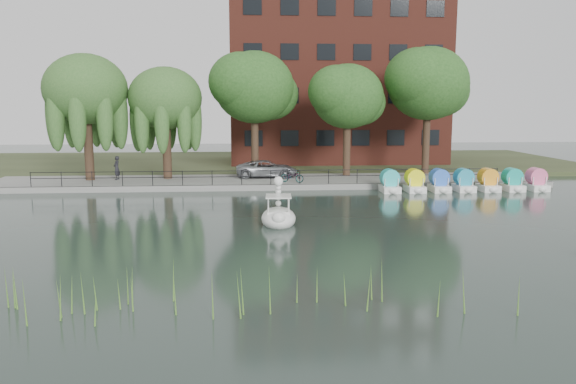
{
  "coord_description": "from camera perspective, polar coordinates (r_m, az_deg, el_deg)",
  "views": [
    {
      "loc": [
        -1.64,
        -24.88,
        5.83
      ],
      "look_at": [
        0.5,
        4.0,
        1.3
      ],
      "focal_mm": 35.0,
      "sensor_mm": 36.0,
      "label": 1
    }
  ],
  "objects": [
    {
      "name": "willow_left",
      "position": [
        42.92,
        -19.88,
        9.76
      ],
      "size": [
        5.88,
        5.88,
        9.01
      ],
      "color": "#473323",
      "rests_on": "promenade"
    },
    {
      "name": "land_strip",
      "position": [
        55.19,
        -2.51,
        3.01
      ],
      "size": [
        60.0,
        22.0,
        0.36
      ],
      "primitive_type": "cube",
      "color": "#47512D",
      "rests_on": "ground_plane"
    },
    {
      "name": "ground_plane",
      "position": [
        25.6,
        -0.46,
        -4.27
      ],
      "size": [
        120.0,
        120.0,
        0.0
      ],
      "primitive_type": "plane",
      "color": "#2F3E39"
    },
    {
      "name": "bicycle",
      "position": [
        39.44,
        0.41,
        1.71
      ],
      "size": [
        1.27,
        1.81,
        1.0
      ],
      "primitive_type": "imported",
      "rotation": [
        0.0,
        0.0,
        1.14
      ],
      "color": "gray",
      "rests_on": "promenade"
    },
    {
      "name": "pedal_boat_row",
      "position": [
        39.84,
        17.42,
        0.95
      ],
      "size": [
        11.35,
        1.7,
        1.4
      ],
      "color": "white",
      "rests_on": "ground_plane"
    },
    {
      "name": "broadleaf_right",
      "position": [
        43.06,
        6.07,
        9.58
      ],
      "size": [
        5.4,
        5.4,
        8.32
      ],
      "color": "#473323",
      "rests_on": "promenade"
    },
    {
      "name": "kerb",
      "position": [
        38.38,
        -1.74,
        0.45
      ],
      "size": [
        40.0,
        0.25,
        0.4
      ],
      "primitive_type": "cube",
      "color": "gray",
      "rests_on": "ground_plane"
    },
    {
      "name": "pedestrian",
      "position": [
        42.63,
        -17.01,
        2.52
      ],
      "size": [
        0.62,
        0.8,
        1.98
      ],
      "primitive_type": "imported",
      "rotation": [
        0.0,
        0.0,
        4.5
      ],
      "color": "black",
      "rests_on": "promenade"
    },
    {
      "name": "swan_boat",
      "position": [
        27.54,
        -0.97,
        -2.28
      ],
      "size": [
        1.81,
        2.82,
        2.27
      ],
      "rotation": [
        0.0,
        0.0,
        -0.05
      ],
      "color": "white",
      "rests_on": "ground_plane"
    },
    {
      "name": "apartment_building",
      "position": [
        55.63,
        4.82,
        12.5
      ],
      "size": [
        20.0,
        10.07,
        18.0
      ],
      "color": "#4C1E16",
      "rests_on": "land_strip"
    },
    {
      "name": "reed_bank",
      "position": [
        16.64,
        8.73,
        -9.53
      ],
      "size": [
        24.0,
        2.4,
        1.2
      ],
      "color": "#669938",
      "rests_on": "ground_plane"
    },
    {
      "name": "promenade",
      "position": [
        41.3,
        -1.92,
        1.05
      ],
      "size": [
        40.0,
        6.0,
        0.4
      ],
      "primitive_type": "cube",
      "color": "gray",
      "rests_on": "ground_plane"
    },
    {
      "name": "broadleaf_center",
      "position": [
        42.9,
        -3.44,
        10.52
      ],
      "size": [
        6.0,
        6.0,
        9.25
      ],
      "color": "#473323",
      "rests_on": "promenade"
    },
    {
      "name": "railing",
      "position": [
        38.45,
        -1.76,
        1.89
      ],
      "size": [
        32.0,
        0.05,
        1.0
      ],
      "color": "black",
      "rests_on": "promenade"
    },
    {
      "name": "minivan",
      "position": [
        42.15,
        -2.16,
        2.49
      ],
      "size": [
        2.48,
        5.31,
        1.47
      ],
      "primitive_type": "imported",
      "rotation": [
        0.0,
        0.0,
        1.56
      ],
      "color": "gray",
      "rests_on": "promenade"
    },
    {
      "name": "broadleaf_far",
      "position": [
        45.65,
        14.05,
        10.6
      ],
      "size": [
        6.3,
        6.3,
        9.71
      ],
      "color": "#473323",
      "rests_on": "promenade"
    },
    {
      "name": "willow_mid",
      "position": [
        42.29,
        -12.37,
        9.26
      ],
      "size": [
        5.32,
        5.32,
        8.15
      ],
      "color": "#473323",
      "rests_on": "promenade"
    }
  ]
}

